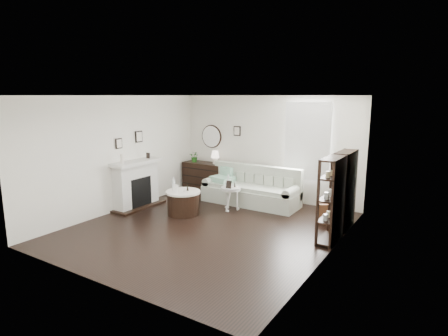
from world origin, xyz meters
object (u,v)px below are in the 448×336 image
Objects in this scene: sofa at (252,191)px; pedestal_table at (231,189)px; dresser at (205,177)px; drum_table at (183,203)px.

sofa is 4.32× the size of pedestal_table.
drum_table is at bearing -67.98° from dresser.
dresser reaches higher than pedestal_table.
dresser is at bearing 112.02° from drum_table.
sofa is 0.82m from pedestal_table.
sofa is at bearing 79.08° from pedestal_table.
pedestal_table is at bearing -100.92° from sofa.
drum_table is 1.16m from pedestal_table.
pedestal_table is (1.58, -1.17, 0.11)m from dresser.
sofa reaches higher than dresser.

